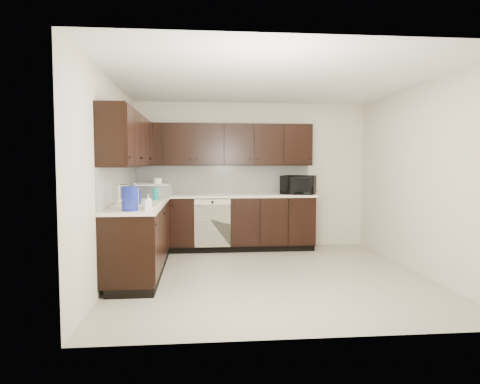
% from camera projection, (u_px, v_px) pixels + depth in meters
% --- Properties ---
extents(floor, '(4.00, 4.00, 0.00)m').
position_uv_depth(floor, '(269.00, 276.00, 5.57)').
color(floor, '#ACA48E').
rests_on(floor, ground).
extents(ceiling, '(4.00, 4.00, 0.00)m').
position_uv_depth(ceiling, '(270.00, 81.00, 5.39)').
color(ceiling, white).
rests_on(ceiling, wall_back).
extents(wall_back, '(4.00, 0.02, 2.50)m').
position_uv_depth(wall_back, '(251.00, 175.00, 7.47)').
color(wall_back, beige).
rests_on(wall_back, floor).
extents(wall_left, '(0.02, 4.00, 2.50)m').
position_uv_depth(wall_left, '(111.00, 181.00, 5.30)').
color(wall_left, beige).
rests_on(wall_left, floor).
extents(wall_right, '(0.02, 4.00, 2.50)m').
position_uv_depth(wall_right, '(419.00, 179.00, 5.66)').
color(wall_right, beige).
rests_on(wall_right, floor).
extents(wall_front, '(4.00, 0.02, 2.50)m').
position_uv_depth(wall_front, '(310.00, 190.00, 3.49)').
color(wall_front, beige).
rests_on(wall_front, floor).
extents(lower_cabinets, '(3.00, 2.80, 0.90)m').
position_uv_depth(lower_cabinets, '(193.00, 232.00, 6.55)').
color(lower_cabinets, black).
rests_on(lower_cabinets, floor).
extents(countertop, '(3.03, 2.83, 0.04)m').
position_uv_depth(countertop, '(193.00, 199.00, 6.51)').
color(countertop, silver).
rests_on(countertop, lower_cabinets).
extents(backsplash, '(3.00, 2.80, 0.48)m').
position_uv_depth(backsplash, '(179.00, 181.00, 6.68)').
color(backsplash, white).
rests_on(backsplash, countertop).
extents(upper_cabinets, '(3.00, 2.80, 0.70)m').
position_uv_depth(upper_cabinets, '(186.00, 143.00, 6.54)').
color(upper_cabinets, black).
rests_on(upper_cabinets, wall_back).
extents(dishwasher, '(0.58, 0.04, 0.78)m').
position_uv_depth(dishwasher, '(212.00, 220.00, 6.86)').
color(dishwasher, beige).
rests_on(dishwasher, lower_cabinets).
extents(sink, '(0.54, 0.82, 0.42)m').
position_uv_depth(sink, '(137.00, 210.00, 5.34)').
color(sink, beige).
rests_on(sink, countertop).
extents(microwave, '(0.67, 0.56, 0.31)m').
position_uv_depth(microwave, '(298.00, 185.00, 7.19)').
color(microwave, black).
rests_on(microwave, countertop).
extents(soap_bottle_a, '(0.09, 0.09, 0.18)m').
position_uv_depth(soap_bottle_a, '(148.00, 202.00, 4.83)').
color(soap_bottle_a, gray).
rests_on(soap_bottle_a, countertop).
extents(soap_bottle_b, '(0.13, 0.13, 0.25)m').
position_uv_depth(soap_bottle_b, '(136.00, 192.00, 5.85)').
color(soap_bottle_b, gray).
rests_on(soap_bottle_b, countertop).
extents(toaster_oven, '(0.37, 0.31, 0.21)m').
position_uv_depth(toaster_oven, '(149.00, 189.00, 7.03)').
color(toaster_oven, '#B2B2B4').
rests_on(toaster_oven, countertop).
extents(storage_bin, '(0.58, 0.49, 0.19)m').
position_uv_depth(storage_bin, '(152.00, 191.00, 6.53)').
color(storage_bin, white).
rests_on(storage_bin, countertop).
extents(blue_pitcher, '(0.21, 0.21, 0.27)m').
position_uv_depth(blue_pitcher, '(130.00, 198.00, 4.72)').
color(blue_pitcher, '#101F94').
rests_on(blue_pitcher, countertop).
extents(teal_tumbler, '(0.10, 0.10, 0.17)m').
position_uv_depth(teal_tumbler, '(155.00, 194.00, 6.01)').
color(teal_tumbler, '#0C8587').
rests_on(teal_tumbler, countertop).
extents(paper_towel_roll, '(0.14, 0.14, 0.29)m').
position_uv_depth(paper_towel_roll, '(158.00, 187.00, 6.69)').
color(paper_towel_roll, silver).
rests_on(paper_towel_roll, countertop).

